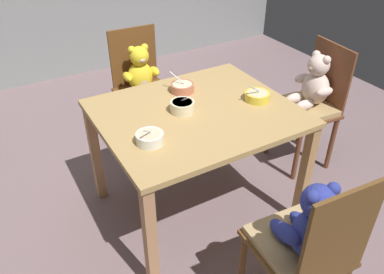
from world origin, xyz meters
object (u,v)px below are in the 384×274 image
object	(u,v)px
teddy_chair_far_center	(141,79)
porridge_bowl_cream_center	(182,106)
dining_table	(196,125)
teddy_chair_near_right	(312,94)
porridge_bowl_yellow_near_right	(257,96)
teddy_chair_near_front	(308,237)
porridge_bowl_white_near_left	(150,138)
porridge_bowl_terracotta_far_center	(182,87)

from	to	relation	value
teddy_chair_far_center	porridge_bowl_cream_center	world-z (taller)	teddy_chair_far_center
dining_table	teddy_chair_near_right	size ratio (longest dim) A/B	1.19
teddy_chair_far_center	porridge_bowl_yellow_near_right	xyz separation A→B (m)	(0.34, -0.99, 0.21)
dining_table	porridge_bowl_yellow_near_right	size ratio (longest dim) A/B	6.98
teddy_chair_near_front	porridge_bowl_white_near_left	distance (m)	0.87
dining_table	teddy_chair_far_center	bearing A→B (deg)	87.15
porridge_bowl_yellow_near_right	porridge_bowl_terracotta_far_center	size ratio (longest dim) A/B	1.08
porridge_bowl_yellow_near_right	porridge_bowl_white_near_left	world-z (taller)	porridge_bowl_white_near_left
teddy_chair_near_front	porridge_bowl_white_near_left	xyz separation A→B (m)	(-0.39, 0.75, 0.20)
porridge_bowl_white_near_left	teddy_chair_near_right	bearing A→B (deg)	8.97
dining_table	porridge_bowl_white_near_left	xyz separation A→B (m)	(-0.37, -0.16, 0.13)
teddy_chair_near_front	porridge_bowl_yellow_near_right	distance (m)	0.94
teddy_chair_near_front	teddy_chair_far_center	xyz separation A→B (m)	(0.02, 1.84, -0.01)
porridge_bowl_white_near_left	porridge_bowl_cream_center	size ratio (longest dim) A/B	0.94
dining_table	porridge_bowl_terracotta_far_center	size ratio (longest dim) A/B	7.53
teddy_chair_near_right	porridge_bowl_cream_center	xyz separation A→B (m)	(-1.07, -0.02, 0.21)
teddy_chair_near_front	porridge_bowl_terracotta_far_center	world-z (taller)	teddy_chair_near_front
porridge_bowl_white_near_left	porridge_bowl_terracotta_far_center	bearing A→B (deg)	45.03
dining_table	teddy_chair_far_center	world-z (taller)	teddy_chair_far_center
dining_table	teddy_chair_near_front	bearing A→B (deg)	-88.62
teddy_chair_near_front	porridge_bowl_white_near_left	bearing A→B (deg)	31.32
teddy_chair_far_center	porridge_bowl_terracotta_far_center	world-z (taller)	teddy_chair_far_center
dining_table	porridge_bowl_cream_center	size ratio (longest dim) A/B	7.39
porridge_bowl_yellow_near_right	porridge_bowl_white_near_left	size ratio (longest dim) A/B	1.13
teddy_chair_far_center	porridge_bowl_cream_center	bearing A→B (deg)	-5.95
dining_table	porridge_bowl_white_near_left	world-z (taller)	porridge_bowl_white_near_left
teddy_chair_near_front	teddy_chair_far_center	distance (m)	1.84
teddy_chair_near_front	dining_table	bearing A→B (deg)	5.47
teddy_chair_near_front	teddy_chair_far_center	bearing A→B (deg)	3.34
porridge_bowl_white_near_left	porridge_bowl_cream_center	xyz separation A→B (m)	(0.29, 0.19, 0.00)
teddy_chair_far_center	porridge_bowl_terracotta_far_center	size ratio (longest dim) A/B	6.32
dining_table	teddy_chair_far_center	distance (m)	0.93
teddy_chair_near_right	porridge_bowl_white_near_left	distance (m)	1.39
porridge_bowl_yellow_near_right	porridge_bowl_cream_center	xyz separation A→B (m)	(-0.46, 0.10, 0.01)
teddy_chair_near_right	porridge_bowl_yellow_near_right	size ratio (longest dim) A/B	5.86
teddy_chair_near_front	teddy_chair_near_right	xyz separation A→B (m)	(0.97, 0.97, 0.00)
teddy_chair_near_right	porridge_bowl_terracotta_far_center	world-z (taller)	teddy_chair_near_right
teddy_chair_near_front	porridge_bowl_terracotta_far_center	bearing A→B (deg)	2.87
teddy_chair_near_front	porridge_bowl_yellow_near_right	xyz separation A→B (m)	(0.36, 0.84, 0.20)
teddy_chair_near_front	porridge_bowl_cream_center	bearing A→B (deg)	9.76
dining_table	teddy_chair_far_center	size ratio (longest dim) A/B	1.19
porridge_bowl_terracotta_far_center	porridge_bowl_cream_center	distance (m)	0.25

